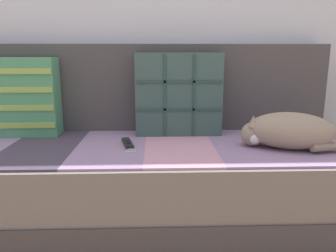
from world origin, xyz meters
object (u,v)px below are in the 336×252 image
couch (146,184)px  throw_pillow_quilted (178,94)px  throw_pillow_striped (22,97)px  sleeping_cat (286,131)px  game_remote_far (128,144)px

couch → throw_pillow_quilted: size_ratio=4.56×
throw_pillow_quilted → throw_pillow_striped: size_ratio=1.11×
couch → sleeping_cat: (0.64, -0.12, 0.30)m
couch → throw_pillow_striped: throw_pillow_striped is taller
throw_pillow_quilted → game_remote_far: (-0.25, -0.23, -0.21)m
couch → sleeping_cat: size_ratio=4.57×
throw_pillow_striped → couch: bearing=-15.5°
game_remote_far → sleeping_cat: bearing=-5.8°
couch → throw_pillow_striped: (-0.65, 0.18, 0.42)m
throw_pillow_quilted → couch: bearing=-133.5°
sleeping_cat → throw_pillow_quilted: bearing=147.5°
throw_pillow_quilted → sleeping_cat: (0.47, -0.30, -0.14)m
throw_pillow_quilted → game_remote_far: throw_pillow_quilted is taller
throw_pillow_quilted → throw_pillow_striped: (-0.82, -0.00, -0.01)m
sleeping_cat → game_remote_far: (-0.72, 0.07, -0.07)m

